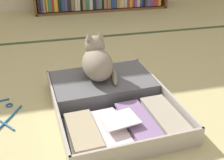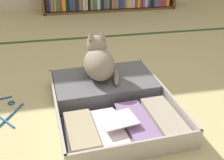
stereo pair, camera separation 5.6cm
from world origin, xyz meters
name	(u,v)px [view 2 (the right image)]	position (x,y,z in m)	size (l,w,h in m)	color
ground_plane	(125,115)	(0.00, 0.00, 0.00)	(10.00, 10.00, 0.00)	#C2B87E
tatami_border	(93,37)	(0.00, 1.27, 0.00)	(4.80, 0.05, 0.00)	#364D29
open_suitcase	(111,99)	(-0.06, 0.11, 0.04)	(0.68, 0.85, 0.10)	#B8B0A7
black_cat	(99,61)	(-0.10, 0.28, 0.21)	(0.22, 0.27, 0.28)	gray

